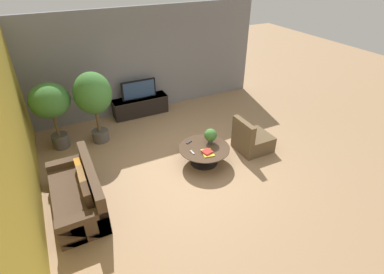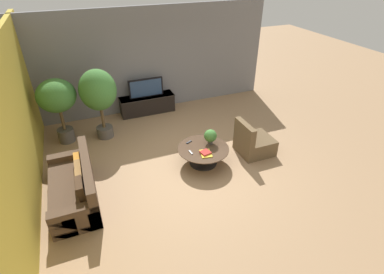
{
  "view_description": "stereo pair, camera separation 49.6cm",
  "coord_description": "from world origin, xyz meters",
  "px_view_note": "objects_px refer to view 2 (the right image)",
  "views": [
    {
      "loc": [
        -2.51,
        -5.0,
        4.22
      ],
      "look_at": [
        0.14,
        0.26,
        0.55
      ],
      "focal_mm": 28.0,
      "sensor_mm": 36.0,
      "label": 1
    },
    {
      "loc": [
        -2.06,
        -5.21,
        4.22
      ],
      "look_at": [
        0.14,
        0.26,
        0.55
      ],
      "focal_mm": 28.0,
      "sensor_mm": 36.0,
      "label": 2
    }
  ],
  "objects_px": {
    "television": "(146,88)",
    "potted_plant_tabletop": "(210,136)",
    "media_console": "(147,104)",
    "couch_by_wall": "(75,187)",
    "coffee_table": "(203,152)",
    "armchair_wicker": "(253,143)",
    "potted_palm_tall": "(57,99)",
    "potted_palm_corner": "(98,93)"
  },
  "relations": [
    {
      "from": "armchair_wicker",
      "to": "potted_palm_corner",
      "type": "height_order",
      "value": "potted_palm_corner"
    },
    {
      "from": "media_console",
      "to": "couch_by_wall",
      "type": "distance_m",
      "value": 3.9
    },
    {
      "from": "potted_plant_tabletop",
      "to": "potted_palm_corner",
      "type": "bearing_deg",
      "value": 138.24
    },
    {
      "from": "coffee_table",
      "to": "armchair_wicker",
      "type": "relative_size",
      "value": 1.36
    },
    {
      "from": "coffee_table",
      "to": "potted_palm_corner",
      "type": "xyz_separation_m",
      "value": [
        -1.94,
        2.05,
        0.97
      ]
    },
    {
      "from": "television",
      "to": "potted_plant_tabletop",
      "type": "height_order",
      "value": "television"
    },
    {
      "from": "media_console",
      "to": "coffee_table",
      "type": "height_order",
      "value": "media_console"
    },
    {
      "from": "television",
      "to": "potted_palm_tall",
      "type": "xyz_separation_m",
      "value": [
        -2.37,
        -0.81,
        0.4
      ]
    },
    {
      "from": "television",
      "to": "coffee_table",
      "type": "relative_size",
      "value": 0.87
    },
    {
      "from": "media_console",
      "to": "coffee_table",
      "type": "xyz_separation_m",
      "value": [
        0.53,
        -3.01,
        0.02
      ]
    },
    {
      "from": "media_console",
      "to": "couch_by_wall",
      "type": "xyz_separation_m",
      "value": [
        -2.28,
        -3.16,
        0.01
      ]
    },
    {
      "from": "television",
      "to": "armchair_wicker",
      "type": "distance_m",
      "value": 3.61
    },
    {
      "from": "television",
      "to": "potted_palm_tall",
      "type": "relative_size",
      "value": 0.6
    },
    {
      "from": "media_console",
      "to": "armchair_wicker",
      "type": "relative_size",
      "value": 1.91
    },
    {
      "from": "couch_by_wall",
      "to": "media_console",
      "type": "bearing_deg",
      "value": 144.24
    },
    {
      "from": "armchair_wicker",
      "to": "potted_palm_tall",
      "type": "xyz_separation_m",
      "value": [
        -4.2,
        2.25,
        0.93
      ]
    },
    {
      "from": "couch_by_wall",
      "to": "potted_palm_tall",
      "type": "xyz_separation_m",
      "value": [
        -0.09,
        2.35,
        0.91
      ]
    },
    {
      "from": "television",
      "to": "couch_by_wall",
      "type": "distance_m",
      "value": 3.93
    },
    {
      "from": "armchair_wicker",
      "to": "potted_plant_tabletop",
      "type": "relative_size",
      "value": 2.4
    },
    {
      "from": "media_console",
      "to": "potted_palm_corner",
      "type": "height_order",
      "value": "potted_palm_corner"
    },
    {
      "from": "armchair_wicker",
      "to": "potted_plant_tabletop",
      "type": "xyz_separation_m",
      "value": [
        -1.08,
        0.17,
        0.34
      ]
    },
    {
      "from": "television",
      "to": "coffee_table",
      "type": "height_order",
      "value": "television"
    },
    {
      "from": "television",
      "to": "potted_plant_tabletop",
      "type": "xyz_separation_m",
      "value": [
        0.75,
        -2.89,
        -0.18
      ]
    },
    {
      "from": "coffee_table",
      "to": "potted_plant_tabletop",
      "type": "height_order",
      "value": "potted_plant_tabletop"
    },
    {
      "from": "television",
      "to": "potted_palm_corner",
      "type": "distance_m",
      "value": 1.77
    },
    {
      "from": "armchair_wicker",
      "to": "potted_palm_tall",
      "type": "bearing_deg",
      "value": 61.79
    },
    {
      "from": "coffee_table",
      "to": "potted_palm_corner",
      "type": "height_order",
      "value": "potted_palm_corner"
    },
    {
      "from": "media_console",
      "to": "couch_by_wall",
      "type": "bearing_deg",
      "value": -125.76
    },
    {
      "from": "couch_by_wall",
      "to": "potted_palm_tall",
      "type": "distance_m",
      "value": 2.52
    },
    {
      "from": "coffee_table",
      "to": "armchair_wicker",
      "type": "bearing_deg",
      "value": -2.39
    },
    {
      "from": "television",
      "to": "armchair_wicker",
      "type": "relative_size",
      "value": 1.18
    },
    {
      "from": "potted_palm_tall",
      "to": "media_console",
      "type": "bearing_deg",
      "value": 18.99
    },
    {
      "from": "potted_palm_tall",
      "to": "potted_plant_tabletop",
      "type": "height_order",
      "value": "potted_palm_tall"
    },
    {
      "from": "media_console",
      "to": "coffee_table",
      "type": "bearing_deg",
      "value": -80.04
    },
    {
      "from": "television",
      "to": "potted_plant_tabletop",
      "type": "relative_size",
      "value": 2.82
    },
    {
      "from": "armchair_wicker",
      "to": "potted_palm_corner",
      "type": "xyz_separation_m",
      "value": [
        -3.24,
        2.11,
        0.99
      ]
    },
    {
      "from": "television",
      "to": "media_console",
      "type": "bearing_deg",
      "value": 90.0
    },
    {
      "from": "potted_palm_tall",
      "to": "potted_plant_tabletop",
      "type": "relative_size",
      "value": 4.7
    },
    {
      "from": "coffee_table",
      "to": "armchair_wicker",
      "type": "xyz_separation_m",
      "value": [
        1.3,
        -0.05,
        -0.02
      ]
    },
    {
      "from": "armchair_wicker",
      "to": "couch_by_wall",
      "type": "bearing_deg",
      "value": 91.34
    },
    {
      "from": "potted_plant_tabletop",
      "to": "armchair_wicker",
      "type": "bearing_deg",
      "value": -9.19
    },
    {
      "from": "potted_palm_tall",
      "to": "armchair_wicker",
      "type": "bearing_deg",
      "value": -28.21
    }
  ]
}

